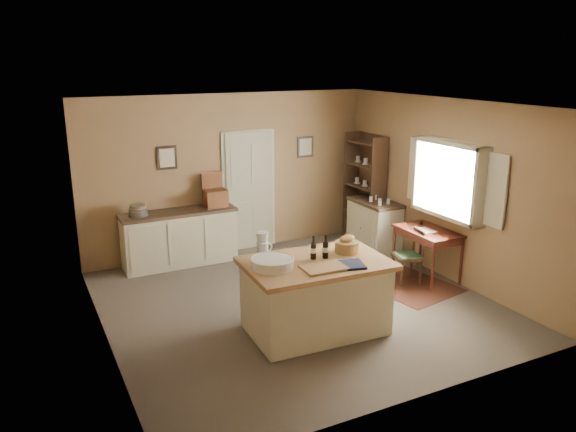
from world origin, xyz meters
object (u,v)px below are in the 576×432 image
sideboard (180,236)px  right_cabinet (374,226)px  work_island (315,294)px  writing_desk (428,236)px  shelving_unit (366,189)px  desk_chair (408,257)px

sideboard → right_cabinet: bearing=-15.2°
work_island → writing_desk: 2.48m
writing_desk → shelving_unit: (0.15, 1.87, 0.31)m
desk_chair → shelving_unit: 2.02m
work_island → desk_chair: (2.00, 0.74, -0.08)m
sideboard → right_cabinet: 3.30m
sideboard → desk_chair: sideboard is taller
desk_chair → right_cabinet: (0.36, 1.37, 0.06)m
sideboard → shelving_unit: bearing=-6.4°
right_cabinet → work_island: bearing=-138.1°
sideboard → writing_desk: sideboard is taller
shelving_unit → desk_chair: bearing=-105.3°
work_island → desk_chair: bearing=22.9°
work_island → right_cabinet: 3.17m
work_island → writing_desk: (2.36, 0.74, 0.19)m
work_island → shelving_unit: shelving_unit is taller
writing_desk → shelving_unit: shelving_unit is taller
writing_desk → desk_chair: bearing=-179.9°
work_island → desk_chair: 2.13m
work_island → desk_chair: size_ratio=2.23×
work_island → right_cabinet: work_island is taller
sideboard → right_cabinet: size_ratio=1.86×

